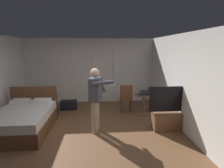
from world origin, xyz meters
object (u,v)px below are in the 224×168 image
at_px(person_blue_shirt, 96,96).
at_px(laptop, 144,93).
at_px(tv_flatscreen, 169,116).
at_px(wooden_chair, 126,98).
at_px(bottle_on_table, 149,91).
at_px(side_table, 144,101).
at_px(suitcase_dark, 69,105).
at_px(bed, 24,119).

bearing_deg(person_blue_shirt, laptop, 34.90).
xyz_separation_m(tv_flatscreen, wooden_chair, (-1.00, 1.37, 0.18)).
distance_m(tv_flatscreen, laptop, 1.25).
bearing_deg(bottle_on_table, person_blue_shirt, -148.64).
bearing_deg(tv_flatscreen, bottle_on_table, 105.12).
relative_size(side_table, bottle_on_table, 2.44).
bearing_deg(laptop, bottle_on_table, -13.05).
distance_m(bottle_on_table, suitcase_dark, 2.93).
relative_size(side_table, wooden_chair, 0.71).
distance_m(side_table, bottle_on_table, 0.39).
relative_size(bed, laptop, 5.25).
bearing_deg(wooden_chair, tv_flatscreen, -53.99).
xyz_separation_m(bottle_on_table, person_blue_shirt, (-1.71, -1.04, 0.16)).
bearing_deg(suitcase_dark, person_blue_shirt, -65.94).
bearing_deg(bed, suitcase_dark, 60.55).
height_order(bed, tv_flatscreen, tv_flatscreen).
relative_size(laptop, wooden_chair, 0.39).
relative_size(wooden_chair, suitcase_dark, 1.68).
distance_m(laptop, bottle_on_table, 0.18).
xyz_separation_m(laptop, bottle_on_table, (0.16, -0.04, 0.07)).
height_order(bed, wooden_chair, bed).
bearing_deg(wooden_chair, suitcase_dark, 165.27).
xyz_separation_m(side_table, suitcase_dark, (-2.59, 0.75, -0.31)).
distance_m(wooden_chair, person_blue_shirt, 1.73).
bearing_deg(person_blue_shirt, tv_flatscreen, -0.78).
bearing_deg(suitcase_dark, laptop, -21.78).
bearing_deg(side_table, person_blue_shirt, -144.44).
bearing_deg(laptop, side_table, 62.57).
bearing_deg(bed, wooden_chair, 20.77).
height_order(laptop, suitcase_dark, laptop).
relative_size(tv_flatscreen, wooden_chair, 1.22).
xyz_separation_m(bed, laptop, (3.50, 0.86, 0.45)).
bearing_deg(side_table, bed, -165.69).
bearing_deg(side_table, laptop, -117.43).
height_order(tv_flatscreen, laptop, tv_flatscreen).
distance_m(person_blue_shirt, suitcase_dark, 2.29).
bearing_deg(bed, side_table, 14.31).
distance_m(tv_flatscreen, bottle_on_table, 1.20).
bearing_deg(tv_flatscreen, wooden_chair, 126.01).
bearing_deg(side_table, bottle_on_table, -29.74).
bearing_deg(suitcase_dark, bed, -124.00).
distance_m(laptop, person_blue_shirt, 1.90).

